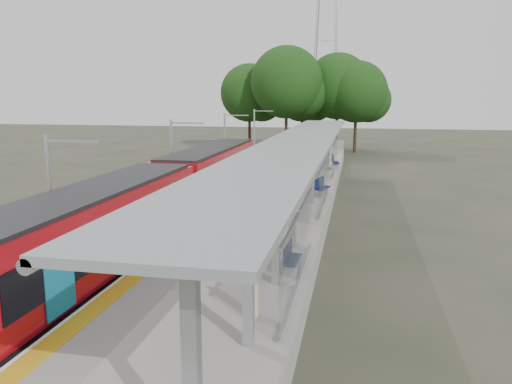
% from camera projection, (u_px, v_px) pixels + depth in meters
% --- Properties ---
extents(trackbed, '(3.00, 70.00, 0.24)m').
position_uv_depth(trackbed, '(207.00, 206.00, 30.45)').
color(trackbed, '#59544C').
rests_on(trackbed, ground).
extents(platform, '(6.00, 50.00, 1.00)m').
position_uv_depth(platform, '(280.00, 203.00, 29.50)').
color(platform, gray).
rests_on(platform, ground).
extents(tactile_strip, '(0.60, 50.00, 0.02)m').
position_uv_depth(tactile_strip, '(238.00, 193.00, 29.90)').
color(tactile_strip, gold).
rests_on(tactile_strip, platform).
extents(end_fence, '(6.00, 0.10, 1.20)m').
position_uv_depth(end_fence, '(316.00, 145.00, 53.30)').
color(end_fence, '#9EA0A5').
rests_on(end_fence, platform).
extents(train, '(2.74, 27.60, 3.62)m').
position_uv_depth(train, '(169.00, 194.00, 24.15)').
color(train, black).
rests_on(train, ground).
extents(canopy, '(3.27, 38.00, 3.66)m').
position_uv_depth(canopy, '(301.00, 148.00, 24.81)').
color(canopy, '#9EA0A5').
rests_on(canopy, platform).
extents(pylon, '(8.00, 4.00, 38.00)m').
position_uv_depth(pylon, '(327.00, 15.00, 77.20)').
color(pylon, '#9EA0A5').
rests_on(pylon, ground).
extents(tree_cluster, '(20.41, 13.53, 12.52)m').
position_uv_depth(tree_cluster, '(307.00, 89.00, 60.42)').
color(tree_cluster, '#382316').
rests_on(tree_cluster, ground).
extents(catenary_masts, '(2.08, 48.16, 5.40)m').
position_uv_depth(catenary_masts, '(173.00, 162.00, 29.29)').
color(catenary_masts, '#9EA0A5').
rests_on(catenary_masts, ground).
extents(bench_near, '(0.49, 1.41, 0.95)m').
position_uv_depth(bench_near, '(291.00, 257.00, 16.45)').
color(bench_near, navy).
rests_on(bench_near, platform).
extents(bench_mid, '(0.84, 1.65, 1.08)m').
position_uv_depth(bench_mid, '(321.00, 186.00, 28.91)').
color(bench_mid, navy).
rests_on(bench_mid, platform).
extents(bench_far, '(0.76, 1.77, 1.17)m').
position_uv_depth(bench_far, '(334.00, 161.00, 39.79)').
color(bench_far, navy).
rests_on(bench_far, platform).
extents(info_pillar_near, '(0.36, 0.36, 1.60)m').
position_uv_depth(info_pillar_near, '(252.00, 290.00, 13.13)').
color(info_pillar_near, beige).
rests_on(info_pillar_near, platform).
extents(info_pillar_far, '(0.37, 0.37, 1.64)m').
position_uv_depth(info_pillar_far, '(289.00, 194.00, 25.95)').
color(info_pillar_far, beige).
rests_on(info_pillar_far, platform).
extents(litter_bin, '(0.50, 0.50, 0.87)m').
position_uv_depth(litter_bin, '(289.00, 211.00, 23.36)').
color(litter_bin, '#9EA0A5').
rests_on(litter_bin, platform).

